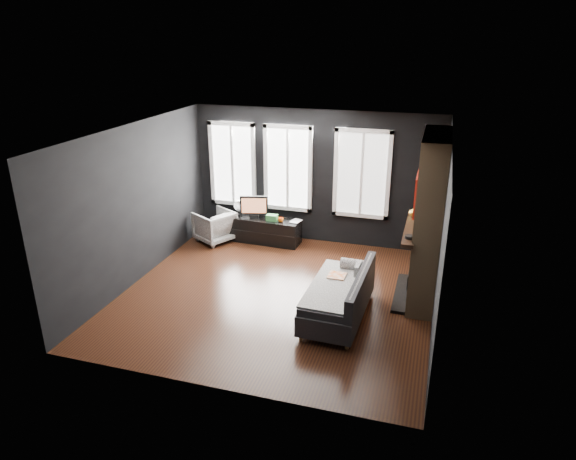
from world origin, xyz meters
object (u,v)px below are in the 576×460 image
(armchair, at_px, (215,225))
(book, at_px, (292,215))
(mantel_vase, at_px, (414,212))
(sofa, at_px, (338,293))
(mug, at_px, (281,219))
(monitor, at_px, (254,205))
(media_console, at_px, (265,230))

(armchair, height_order, book, book)
(book, xyz_separation_m, mantel_vase, (2.41, -1.08, 0.68))
(sofa, xyz_separation_m, mantel_vase, (0.95, 1.44, 0.93))
(mug, bearing_deg, monitor, 170.12)
(mug, relative_size, mantel_vase, 0.63)
(sofa, distance_m, mantel_vase, 1.96)
(media_console, relative_size, mantel_vase, 8.43)
(sofa, bearing_deg, book, 122.23)
(armchair, bearing_deg, book, 129.61)
(sofa, xyz_separation_m, mug, (-1.67, 2.40, 0.18))
(monitor, bearing_deg, mantel_vase, -32.78)
(armchair, relative_size, media_console, 0.48)
(sofa, xyz_separation_m, book, (-1.46, 2.52, 0.25))
(sofa, relative_size, media_console, 1.21)
(media_console, height_order, monitor, monitor)
(armchair, relative_size, monitor, 1.23)
(media_console, xyz_separation_m, monitor, (-0.23, 0.01, 0.51))
(sofa, relative_size, monitor, 3.10)
(book, bearing_deg, sofa, -59.86)
(media_console, bearing_deg, mantel_vase, -16.73)
(sofa, height_order, media_console, sofa)
(mantel_vase, bearing_deg, mug, 159.85)
(mug, xyz_separation_m, mantel_vase, (2.62, -0.96, 0.75))
(monitor, height_order, mantel_vase, mantel_vase)
(monitor, distance_m, book, 0.82)
(media_console, height_order, book, book)
(armchair, height_order, mantel_vase, mantel_vase)
(armchair, distance_m, media_console, 1.04)
(media_console, bearing_deg, sofa, -48.01)
(media_console, relative_size, mug, 13.32)
(armchair, xyz_separation_m, media_console, (1.01, 0.25, -0.10))
(mantel_vase, bearing_deg, monitor, 161.70)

